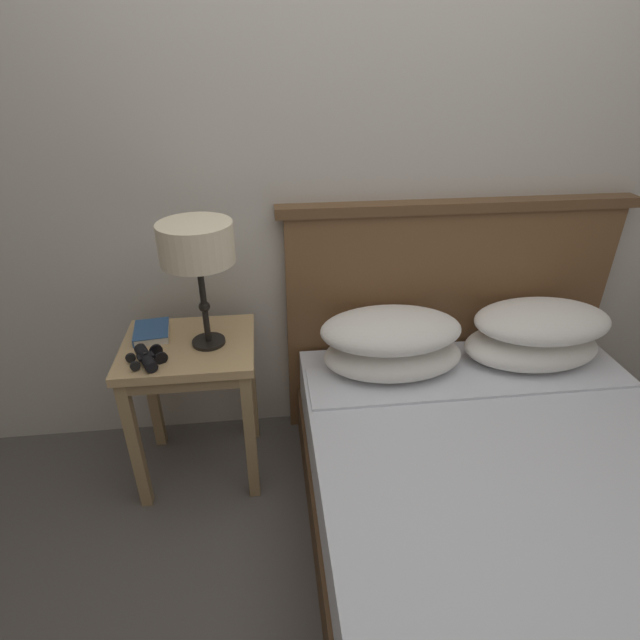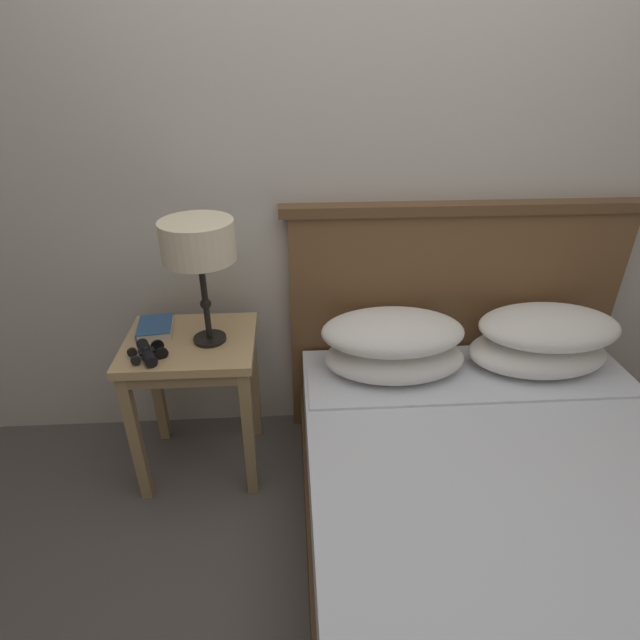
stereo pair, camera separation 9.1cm
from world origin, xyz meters
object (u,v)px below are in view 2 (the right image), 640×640
at_px(nightstand, 193,362).
at_px(table_lamp, 198,244).
at_px(bed, 506,495).
at_px(binoculars_pair, 147,353).
at_px(book_on_nightstand, 155,327).

relative_size(nightstand, table_lamp, 1.34).
height_order(nightstand, table_lamp, table_lamp).
height_order(bed, binoculars_pair, bed).
relative_size(bed, table_lamp, 3.80).
relative_size(table_lamp, binoculars_pair, 3.05).
xyz_separation_m(book_on_nightstand, binoculars_pair, (0.02, -0.21, 0.01)).
bearing_deg(table_lamp, book_on_nightstand, 159.41).
distance_m(table_lamp, binoculars_pair, 0.46).
xyz_separation_m(bed, book_on_nightstand, (-1.32, 0.61, 0.39)).
xyz_separation_m(table_lamp, book_on_nightstand, (-0.24, 0.09, -0.39)).
relative_size(nightstand, binoculars_pair, 4.08).
bearing_deg(book_on_nightstand, table_lamp, -20.59).
bearing_deg(nightstand, bed, -24.37).
distance_m(nightstand, book_on_nightstand, 0.21).
bearing_deg(book_on_nightstand, binoculars_pair, -84.54).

